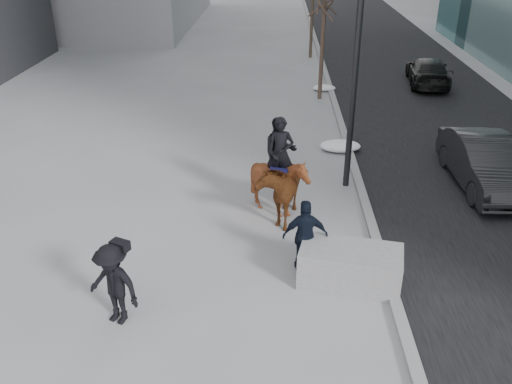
{
  "coord_description": "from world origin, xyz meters",
  "views": [
    {
      "loc": [
        0.43,
        -10.15,
        7.22
      ],
      "look_at": [
        0.0,
        1.2,
        1.5
      ],
      "focal_mm": 38.0,
      "sensor_mm": 36.0,
      "label": 1
    }
  ],
  "objects_px": {
    "planter": "(350,266)",
    "mounted_right": "(279,177)",
    "car_near": "(485,163)",
    "mounted_left": "(280,183)"
  },
  "relations": [
    {
      "from": "car_near",
      "to": "mounted_left",
      "type": "height_order",
      "value": "mounted_left"
    },
    {
      "from": "planter",
      "to": "mounted_right",
      "type": "distance_m",
      "value": 3.57
    },
    {
      "from": "planter",
      "to": "mounted_right",
      "type": "relative_size",
      "value": 0.81
    },
    {
      "from": "planter",
      "to": "mounted_right",
      "type": "bearing_deg",
      "value": 116.37
    },
    {
      "from": "mounted_left",
      "to": "mounted_right",
      "type": "height_order",
      "value": "mounted_left"
    },
    {
      "from": "planter",
      "to": "mounted_right",
      "type": "height_order",
      "value": "mounted_right"
    },
    {
      "from": "mounted_right",
      "to": "car_near",
      "type": "bearing_deg",
      "value": 17.79
    },
    {
      "from": "car_near",
      "to": "mounted_right",
      "type": "xyz_separation_m",
      "value": [
        -6.13,
        -1.97,
        0.33
      ]
    },
    {
      "from": "car_near",
      "to": "mounted_right",
      "type": "relative_size",
      "value": 1.69
    },
    {
      "from": "car_near",
      "to": "mounted_right",
      "type": "bearing_deg",
      "value": -163.63
    }
  ]
}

